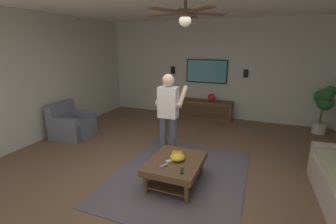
{
  "coord_description": "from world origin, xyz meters",
  "views": [
    {
      "loc": [
        -3.35,
        -1.4,
        2.15
      ],
      "look_at": [
        0.62,
        0.18,
        0.94
      ],
      "focal_mm": 25.53,
      "sensor_mm": 36.0,
      "label": 1
    }
  ],
  "objects_px": {
    "tv": "(207,71)",
    "remote_white": "(171,161)",
    "person_standing": "(169,111)",
    "remote_grey": "(164,166)",
    "vase_round": "(212,97)",
    "wall_speaker_left": "(246,73)",
    "potted_plant_tall": "(324,102)",
    "wall_speaker_right": "(173,70)",
    "armchair": "(71,125)",
    "book": "(177,154)",
    "bowl": "(178,157)",
    "media_console": "(203,109)",
    "ceiling_fan": "(185,15)",
    "remote_black": "(182,171)",
    "coffee_table": "(175,166)"
  },
  "relations": [
    {
      "from": "book",
      "to": "wall_speaker_left",
      "type": "xyz_separation_m",
      "value": [
        3.7,
        -0.72,
        0.95
      ]
    },
    {
      "from": "potted_plant_tall",
      "to": "wall_speaker_left",
      "type": "distance_m",
      "value": 2.04
    },
    {
      "from": "remote_grey",
      "to": "book",
      "type": "distance_m",
      "value": 0.42
    },
    {
      "from": "armchair",
      "to": "potted_plant_tall",
      "type": "distance_m",
      "value": 6.17
    },
    {
      "from": "ceiling_fan",
      "to": "person_standing",
      "type": "bearing_deg",
      "value": 34.13
    },
    {
      "from": "armchair",
      "to": "book",
      "type": "relative_size",
      "value": 3.95
    },
    {
      "from": "remote_white",
      "to": "vase_round",
      "type": "distance_m",
      "value": 3.71
    },
    {
      "from": "tv",
      "to": "remote_black",
      "type": "distance_m",
      "value": 4.31
    },
    {
      "from": "person_standing",
      "to": "remote_grey",
      "type": "height_order",
      "value": "person_standing"
    },
    {
      "from": "potted_plant_tall",
      "to": "vase_round",
      "type": "distance_m",
      "value": 2.81
    },
    {
      "from": "tv",
      "to": "person_standing",
      "type": "xyz_separation_m",
      "value": [
        -3.01,
        0.03,
        -0.46
      ]
    },
    {
      "from": "potted_plant_tall",
      "to": "book",
      "type": "height_order",
      "value": "potted_plant_tall"
    },
    {
      "from": "potted_plant_tall",
      "to": "remote_black",
      "type": "height_order",
      "value": "potted_plant_tall"
    },
    {
      "from": "person_standing",
      "to": "bowl",
      "type": "xyz_separation_m",
      "value": [
        -0.84,
        -0.48,
        -0.48
      ]
    },
    {
      "from": "media_console",
      "to": "wall_speaker_left",
      "type": "xyz_separation_m",
      "value": [
        0.25,
        -1.12,
        1.1
      ]
    },
    {
      "from": "potted_plant_tall",
      "to": "wall_speaker_right",
      "type": "bearing_deg",
      "value": 84.38
    },
    {
      "from": "media_console",
      "to": "remote_black",
      "type": "xyz_separation_m",
      "value": [
        -3.91,
        -0.63,
        0.14
      ]
    },
    {
      "from": "coffee_table",
      "to": "potted_plant_tall",
      "type": "relative_size",
      "value": 0.83
    },
    {
      "from": "armchair",
      "to": "bowl",
      "type": "distance_m",
      "value": 3.2
    },
    {
      "from": "tv",
      "to": "remote_white",
      "type": "distance_m",
      "value": 4.06
    },
    {
      "from": "book",
      "to": "bowl",
      "type": "bearing_deg",
      "value": 4.05
    },
    {
      "from": "wall_speaker_right",
      "to": "ceiling_fan",
      "type": "xyz_separation_m",
      "value": [
        -3.86,
        -1.62,
        1.15
      ]
    },
    {
      "from": "potted_plant_tall",
      "to": "wall_speaker_right",
      "type": "distance_m",
      "value": 4.16
    },
    {
      "from": "remote_black",
      "to": "vase_round",
      "type": "xyz_separation_m",
      "value": [
        3.94,
        0.4,
        0.25
      ]
    },
    {
      "from": "media_console",
      "to": "remote_grey",
      "type": "height_order",
      "value": "media_console"
    },
    {
      "from": "person_standing",
      "to": "remote_white",
      "type": "xyz_separation_m",
      "value": [
        -0.91,
        -0.4,
        -0.52
      ]
    },
    {
      "from": "remote_black",
      "to": "remote_grey",
      "type": "relative_size",
      "value": 1.0
    },
    {
      "from": "media_console",
      "to": "bowl",
      "type": "relative_size",
      "value": 7.13
    },
    {
      "from": "remote_white",
      "to": "book",
      "type": "distance_m",
      "value": 0.23
    },
    {
      "from": "coffee_table",
      "to": "wall_speaker_left",
      "type": "xyz_separation_m",
      "value": [
        3.87,
        -0.69,
        1.08
      ]
    },
    {
      "from": "media_console",
      "to": "vase_round",
      "type": "height_order",
      "value": "vase_round"
    },
    {
      "from": "wall_speaker_left",
      "to": "armchair",
      "type": "bearing_deg",
      "value": 127.92
    },
    {
      "from": "media_console",
      "to": "ceiling_fan",
      "type": "relative_size",
      "value": 1.45
    },
    {
      "from": "vase_round",
      "to": "armchair",
      "type": "bearing_deg",
      "value": 133.28
    },
    {
      "from": "wall_speaker_left",
      "to": "person_standing",
      "type": "bearing_deg",
      "value": 159.24
    },
    {
      "from": "media_console",
      "to": "bowl",
      "type": "bearing_deg",
      "value": 7.21
    },
    {
      "from": "person_standing",
      "to": "potted_plant_tall",
      "type": "bearing_deg",
      "value": -50.29
    },
    {
      "from": "media_console",
      "to": "tv",
      "type": "relative_size",
      "value": 1.39
    },
    {
      "from": "person_standing",
      "to": "vase_round",
      "type": "relative_size",
      "value": 7.45
    },
    {
      "from": "armchair",
      "to": "media_console",
      "type": "relative_size",
      "value": 0.51
    },
    {
      "from": "media_console",
      "to": "vase_round",
      "type": "distance_m",
      "value": 0.45
    },
    {
      "from": "media_console",
      "to": "person_standing",
      "type": "relative_size",
      "value": 1.04
    },
    {
      "from": "person_standing",
      "to": "remote_white",
      "type": "distance_m",
      "value": 1.12
    },
    {
      "from": "media_console",
      "to": "potted_plant_tall",
      "type": "height_order",
      "value": "potted_plant_tall"
    },
    {
      "from": "tv",
      "to": "ceiling_fan",
      "type": "relative_size",
      "value": 1.04
    },
    {
      "from": "armchair",
      "to": "remote_black",
      "type": "relative_size",
      "value": 5.8
    },
    {
      "from": "media_console",
      "to": "ceiling_fan",
      "type": "xyz_separation_m",
      "value": [
        -3.61,
        -0.54,
        2.25
      ]
    },
    {
      "from": "bowl",
      "to": "wall_speaker_right",
      "type": "xyz_separation_m",
      "value": [
        3.86,
        1.53,
        0.93
      ]
    },
    {
      "from": "armchair",
      "to": "remote_white",
      "type": "height_order",
      "value": "armchair"
    },
    {
      "from": "armchair",
      "to": "remote_white",
      "type": "bearing_deg",
      "value": -23.85
    }
  ]
}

